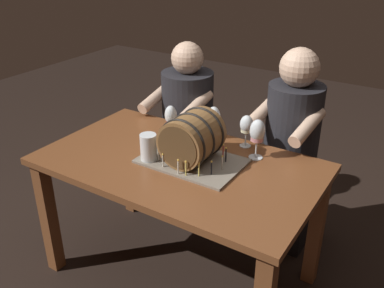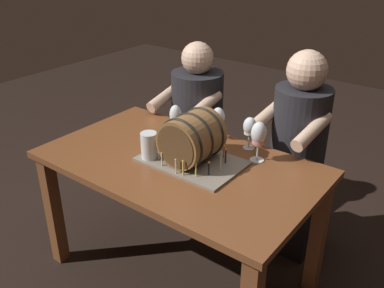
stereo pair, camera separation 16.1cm
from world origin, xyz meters
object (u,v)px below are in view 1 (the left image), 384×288
Objects in this scene: wine_glass_red at (171,117)px; wine_glass_amber at (214,118)px; dining_table at (179,180)px; person_seated_left at (187,135)px; barrel_cake at (192,140)px; wine_glass_rose at (257,133)px; person_seated_right at (289,159)px; wine_glass_white at (246,126)px; beer_pint at (149,149)px.

wine_glass_red and wine_glass_amber have the same top height.
person_seated_left reaches higher than dining_table.
wine_glass_red is 0.24m from wine_glass_amber.
dining_table is at bearing -153.57° from barrel_cake.
dining_table is 6.66× the size of wine_glass_rose.
wine_glass_red is at bearing 132.28° from dining_table.
person_seated_right reaches higher than barrel_cake.
person_seated_right reaches higher than wine_glass_rose.
dining_table is 0.46m from wine_glass_rose.
barrel_cake is at bearing -139.58° from wine_glass_rose.
wine_glass_white is at bearing 0.85° from wine_glass_amber.
wine_glass_white is 0.71m from person_seated_left.
person_seated_left reaches higher than beer_pint.
wine_glass_rose is at bearing -30.19° from person_seated_left.
wine_glass_white reaches higher than beer_pint.
person_seated_right reaches higher than wine_glass_red.
person_seated_left is (-0.16, 0.41, -0.31)m from wine_glass_red.
wine_glass_red is 0.16× the size of person_seated_left.
wine_glass_rose is 0.17× the size of person_seated_right.
wine_glass_amber is at bearing 88.42° from dining_table.
person_seated_right is at bearing -0.00° from person_seated_left.
dining_table is 0.72m from person_seated_right.
beer_pint is (-0.18, -0.11, -0.05)m from barrel_cake.
wine_glass_amber is at bearing -139.36° from person_seated_right.
person_seated_left is (-0.66, 0.39, -0.33)m from wine_glass_rose.
beer_pint is at bearing -71.84° from person_seated_left.
person_seated_right is (0.55, 0.41, -0.29)m from wine_glass_red.
barrel_cake is (0.06, 0.03, 0.23)m from dining_table.
wine_glass_white is (0.15, 0.30, -0.00)m from barrel_cake.
barrel_cake reaches higher than beer_pint.
beer_pint is (-0.33, -0.41, -0.05)m from wine_glass_white.
wine_glass_white is 0.14m from wine_glass_rose.
barrel_cake is 0.30m from wine_glass_amber.
beer_pint is at bearing -143.35° from wine_glass_rose.
beer_pint is at bearing -149.09° from barrel_cake.
dining_table is at bearing -47.72° from wine_glass_red.
person_seated_left is at bearing 180.00° from person_seated_right.
barrel_cake reaches higher than dining_table.
wine_glass_amber is at bearing 163.48° from wine_glass_rose.
wine_glass_rose is (0.25, 0.21, 0.02)m from barrel_cake.
wine_glass_red is at bearing -151.86° from wine_glass_amber.
person_seated_left is (-0.23, 0.71, -0.26)m from beer_pint.
wine_glass_rose reaches higher than dining_table.
wine_glass_rose reaches higher than wine_glass_white.
wine_glass_amber is 1.25× the size of beer_pint.
wine_glass_rose is at bearing -16.52° from wine_glass_amber.
wine_glass_white is 0.84× the size of wine_glass_rose.
wine_glass_white is (0.20, 0.33, 0.23)m from dining_table.
wine_glass_red is at bearing -143.60° from person_seated_right.
dining_table is at bearing -119.57° from person_seated_right.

